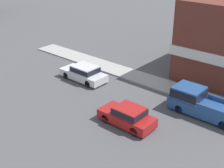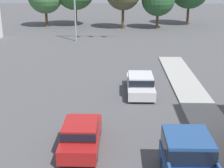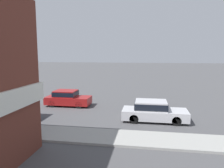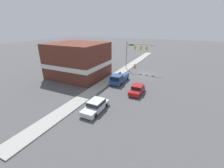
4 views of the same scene
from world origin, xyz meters
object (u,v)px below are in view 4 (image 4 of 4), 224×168
Objects in this scene: car_lead at (137,89)px; construction_barrel at (135,66)px; pickup_truck_parked at (119,79)px; car_oncoming at (96,105)px.

car_lead reaches higher than construction_barrel.
car_oncoming is at bearing 97.11° from pickup_truck_parked.
construction_barrel is at bearing -87.15° from pickup_truck_parked.
car_oncoming is at bearing 94.84° from construction_barrel.
pickup_truck_parked is (4.90, -3.17, 0.19)m from car_lead.
construction_barrel is at bearing 94.84° from car_oncoming.
pickup_truck_parked is at bearing -32.95° from car_lead.
pickup_truck_parked is 12.83m from construction_barrel.
car_lead is 0.74× the size of pickup_truck_parked.
car_oncoming reaches higher than car_lead.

